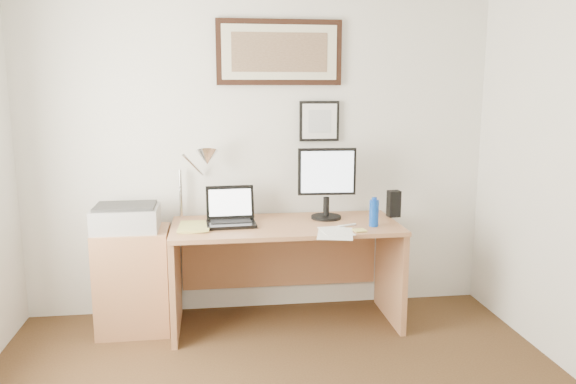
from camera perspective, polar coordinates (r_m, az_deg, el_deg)
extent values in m
cube|color=silver|center=(4.23, -2.92, 4.47)|extent=(3.50, 0.02, 2.50)
cube|color=#9E6642|center=(4.14, -15.37, -8.64)|extent=(0.50, 0.40, 0.73)
cylinder|color=#0C3CA7|center=(3.93, 8.73, -2.14)|extent=(0.06, 0.06, 0.18)
cylinder|color=#0C3CA7|center=(3.91, 8.77, -0.68)|extent=(0.03, 0.03, 0.02)
cube|color=black|center=(4.25, 10.69, -1.17)|extent=(0.09, 0.08, 0.20)
cube|color=white|center=(3.72, 4.82, -4.22)|extent=(0.30, 0.37, 0.00)
cube|color=white|center=(3.78, 4.91, -3.98)|extent=(0.22, 0.29, 0.00)
cube|color=#E0D16A|center=(3.80, 7.28, -3.87)|extent=(0.09, 0.09, 0.01)
cylinder|color=white|center=(3.92, 6.03, -3.38)|extent=(0.14, 0.06, 0.02)
imported|color=#C2BB5B|center=(3.90, -11.05, -3.53)|extent=(0.22, 0.30, 0.02)
cube|color=#9E6642|center=(3.97, -0.24, -3.47)|extent=(1.60, 0.70, 0.03)
cube|color=#9E6642|center=(4.06, -11.36, -8.90)|extent=(0.04, 0.65, 0.72)
cube|color=#9E6642|center=(4.25, 10.36, -7.99)|extent=(0.04, 0.65, 0.72)
cube|color=#9E6642|center=(4.36, -0.80, -6.06)|extent=(1.50, 0.03, 0.55)
cube|color=black|center=(3.94, -5.80, -3.26)|extent=(0.35, 0.26, 0.02)
cube|color=black|center=(3.96, -5.82, -2.96)|extent=(0.29, 0.14, 0.00)
cube|color=black|center=(4.04, -5.90, -1.04)|extent=(0.34, 0.09, 0.23)
cube|color=white|center=(4.03, -5.90, -1.06)|extent=(0.30, 0.07, 0.18)
cylinder|color=black|center=(4.14, 3.88, -2.55)|extent=(0.22, 0.22, 0.02)
cylinder|color=black|center=(4.12, 3.90, -1.47)|extent=(0.04, 0.04, 0.14)
cube|color=black|center=(4.07, 3.97, 2.08)|extent=(0.42, 0.06, 0.34)
cube|color=white|center=(4.05, 4.03, 2.04)|extent=(0.38, 0.02, 0.30)
cube|color=#9E9EA1|center=(4.02, -16.13, -2.63)|extent=(0.44, 0.34, 0.16)
cube|color=#2F2F2F|center=(4.00, -16.20, -1.38)|extent=(0.40, 0.30, 0.02)
cylinder|color=silver|center=(4.19, -10.85, -0.19)|extent=(0.02, 0.02, 0.36)
cylinder|color=silver|center=(4.09, -9.60, 2.71)|extent=(0.15, 0.23, 0.19)
cone|color=silver|center=(4.02, -8.23, 3.48)|extent=(0.16, 0.18, 0.15)
cube|color=black|center=(4.20, -0.88, 14.00)|extent=(0.92, 0.03, 0.47)
cube|color=beige|center=(4.19, -0.85, 14.01)|extent=(0.84, 0.01, 0.39)
cube|color=brown|center=(4.18, -0.84, 14.02)|extent=(0.70, 0.00, 0.28)
cube|color=black|center=(4.25, 3.19, 7.20)|extent=(0.30, 0.02, 0.30)
cube|color=white|center=(4.23, 3.23, 7.19)|extent=(0.26, 0.00, 0.26)
cube|color=#B5BABF|center=(4.23, 3.24, 7.18)|extent=(0.17, 0.00, 0.17)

